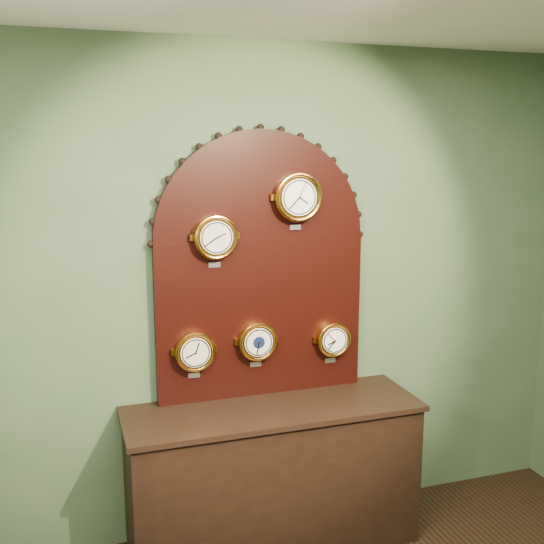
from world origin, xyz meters
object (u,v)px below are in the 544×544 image
object	(u,v)px
hygrometer	(195,351)
barometer	(257,341)
shop_counter	(273,478)
display_board	(261,257)
roman_clock	(215,237)
arabic_clock	(298,197)
tide_clock	(333,339)

from	to	relation	value
hygrometer	barometer	distance (m)	0.36
shop_counter	display_board	world-z (taller)	display_board
display_board	hygrometer	distance (m)	0.63
hygrometer	barometer	xyz separation A→B (m)	(0.36, -0.00, 0.02)
shop_counter	display_board	size ratio (longest dim) A/B	1.05
roman_clock	arabic_clock	xyz separation A→B (m)	(0.46, -0.00, 0.20)
arabic_clock	hygrometer	xyz separation A→B (m)	(-0.59, 0.00, -0.82)
shop_counter	roman_clock	xyz separation A→B (m)	(-0.27, 0.15, 1.36)
display_board	tide_clock	bearing A→B (deg)	-8.97
arabic_clock	tide_clock	size ratio (longest dim) A/B	1.26
display_board	tide_clock	size ratio (longest dim) A/B	5.99
display_board	barometer	world-z (taller)	display_board
shop_counter	barometer	xyz separation A→B (m)	(-0.04, 0.15, 0.76)
barometer	shop_counter	bearing A→B (deg)	-74.28
roman_clock	hygrometer	size ratio (longest dim) A/B	1.06
arabic_clock	shop_counter	bearing A→B (deg)	-141.49
hygrometer	tide_clock	distance (m)	0.82
tide_clock	display_board	bearing A→B (deg)	171.03
barometer	tide_clock	size ratio (longest dim) A/B	1.07
roman_clock	tide_clock	bearing A→B (deg)	0.08
roman_clock	display_board	bearing A→B (deg)	13.76
roman_clock	tide_clock	size ratio (longest dim) A/B	1.14
shop_counter	arabic_clock	distance (m)	1.58
shop_counter	roman_clock	world-z (taller)	roman_clock
arabic_clock	hygrometer	distance (m)	1.01
shop_counter	barometer	bearing A→B (deg)	105.72
shop_counter	display_board	bearing A→B (deg)	90.00
barometer	hygrometer	bearing A→B (deg)	179.98
display_board	tide_clock	world-z (taller)	display_board
roman_clock	shop_counter	bearing A→B (deg)	-29.25
hygrometer	tide_clock	bearing A→B (deg)	0.03
shop_counter	roman_clock	size ratio (longest dim) A/B	5.50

